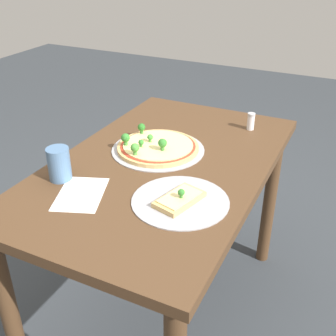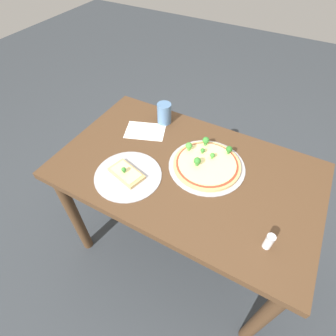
{
  "view_description": "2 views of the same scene",
  "coord_description": "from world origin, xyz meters",
  "px_view_note": "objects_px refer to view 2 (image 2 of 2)",
  "views": [
    {
      "loc": [
        -1.21,
        -0.61,
        1.48
      ],
      "look_at": [
        -0.07,
        -0.05,
        0.78
      ],
      "focal_mm": 45.0,
      "sensor_mm": 36.0,
      "label": 1
    },
    {
      "loc": [
        0.32,
        -0.75,
        1.66
      ],
      "look_at": [
        -0.07,
        -0.05,
        0.78
      ],
      "focal_mm": 28.0,
      "sensor_mm": 36.0,
      "label": 2
    }
  ],
  "objects_px": {
    "dining_table": "(185,184)",
    "drinking_cup": "(164,113)",
    "condiment_shaker": "(269,242)",
    "pizza_tray_whole": "(207,164)",
    "pizza_tray_slice": "(127,174)"
  },
  "relations": [
    {
      "from": "condiment_shaker",
      "to": "dining_table",
      "type": "bearing_deg",
      "value": 154.4
    },
    {
      "from": "pizza_tray_whole",
      "to": "pizza_tray_slice",
      "type": "relative_size",
      "value": 1.17
    },
    {
      "from": "dining_table",
      "to": "drinking_cup",
      "type": "distance_m",
      "value": 0.4
    },
    {
      "from": "pizza_tray_whole",
      "to": "drinking_cup",
      "type": "bearing_deg",
      "value": 150.07
    },
    {
      "from": "dining_table",
      "to": "pizza_tray_slice",
      "type": "relative_size",
      "value": 3.96
    },
    {
      "from": "dining_table",
      "to": "pizza_tray_slice",
      "type": "bearing_deg",
      "value": -142.15
    },
    {
      "from": "pizza_tray_whole",
      "to": "condiment_shaker",
      "type": "xyz_separation_m",
      "value": [
        0.35,
        -0.27,
        0.02
      ]
    },
    {
      "from": "pizza_tray_slice",
      "to": "drinking_cup",
      "type": "height_order",
      "value": "drinking_cup"
    },
    {
      "from": "dining_table",
      "to": "drinking_cup",
      "type": "bearing_deg",
      "value": 135.6
    },
    {
      "from": "dining_table",
      "to": "drinking_cup",
      "type": "xyz_separation_m",
      "value": [
        -0.26,
        0.25,
        0.17
      ]
    },
    {
      "from": "pizza_tray_slice",
      "to": "condiment_shaker",
      "type": "bearing_deg",
      "value": -3.3
    },
    {
      "from": "dining_table",
      "to": "pizza_tray_whole",
      "type": "distance_m",
      "value": 0.16
    },
    {
      "from": "pizza_tray_whole",
      "to": "drinking_cup",
      "type": "distance_m",
      "value": 0.39
    },
    {
      "from": "drinking_cup",
      "to": "pizza_tray_whole",
      "type": "bearing_deg",
      "value": -29.93
    },
    {
      "from": "dining_table",
      "to": "condiment_shaker",
      "type": "bearing_deg",
      "value": -25.6
    }
  ]
}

